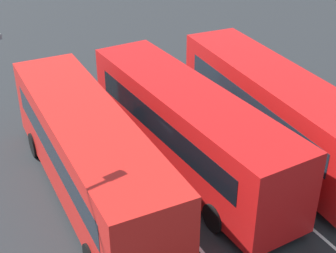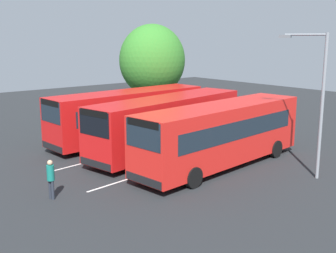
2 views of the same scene
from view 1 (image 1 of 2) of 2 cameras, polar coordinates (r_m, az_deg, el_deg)
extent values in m
plane|color=#232628|center=(19.51, 2.00, -4.58)|extent=(68.64, 68.64, 0.00)
cube|color=red|center=(20.27, 12.14, 2.13)|extent=(11.15, 3.08, 2.95)
cube|color=#19232D|center=(24.16, 4.87, 9.33)|extent=(0.24, 2.19, 1.24)
cube|color=#19232D|center=(19.48, 9.33, 2.40)|extent=(9.25, 0.58, 0.94)
cube|color=#19232D|center=(20.81, 14.97, 3.60)|extent=(9.25, 0.58, 0.94)
cube|color=black|center=(24.01, 4.90, 10.47)|extent=(0.21, 1.99, 0.32)
cube|color=black|center=(24.97, 4.64, 4.95)|extent=(0.22, 2.29, 0.36)
cylinder|color=black|center=(22.93, 4.36, 2.40)|extent=(1.00, 0.33, 0.99)
cylinder|color=black|center=(24.04, 9.35, 3.43)|extent=(1.00, 0.33, 0.99)
cylinder|color=black|center=(18.00, 15.01, -7.13)|extent=(1.00, 0.33, 0.99)
cube|color=red|center=(18.51, 2.24, 0.00)|extent=(11.29, 4.27, 2.95)
cube|color=black|center=(22.49, -5.29, 7.74)|extent=(0.48, 2.17, 1.24)
cube|color=black|center=(17.78, -1.03, 0.01)|extent=(9.15, 1.61, 0.94)
cube|color=black|center=(18.94, 5.35, 1.86)|extent=(9.15, 1.61, 0.94)
cube|color=black|center=(22.33, -5.38, 8.94)|extent=(0.43, 1.97, 0.32)
cube|color=black|center=(23.36, -5.10, 3.10)|extent=(0.48, 2.27, 0.36)
cylinder|color=black|center=(21.37, -5.60, 0.16)|extent=(1.02, 0.44, 0.99)
cylinder|color=black|center=(22.32, -0.13, 1.68)|extent=(1.02, 0.44, 0.99)
cylinder|color=black|center=(16.33, 5.35, -10.42)|extent=(1.02, 0.44, 0.99)
cylinder|color=black|center=(17.55, 11.72, -7.72)|extent=(1.02, 0.44, 0.99)
cube|color=red|center=(17.18, -9.17, -2.95)|extent=(11.22, 3.54, 2.95)
cube|color=#19232D|center=(21.55, -13.99, 5.94)|extent=(0.33, 2.19, 1.24)
cube|color=#19232D|center=(16.76, -13.18, -2.90)|extent=(9.23, 0.98, 0.94)
cube|color=#19232D|center=(17.32, -5.47, -1.02)|extent=(9.23, 0.98, 0.94)
cube|color=black|center=(21.38, -14.17, 7.19)|extent=(0.29, 1.99, 0.32)
cube|color=black|center=(22.45, -13.38, 1.19)|extent=(0.32, 2.28, 0.36)
cylinder|color=black|center=(20.60, -15.11, -2.04)|extent=(1.01, 0.37, 0.99)
cylinder|color=black|center=(21.05, -8.90, -0.57)|extent=(1.01, 0.37, 0.99)
cylinder|color=black|center=(15.67, -0.37, -12.30)|extent=(1.01, 0.37, 0.99)
cylinder|color=#232833|center=(25.86, -10.38, 5.09)|extent=(0.13, 0.13, 0.83)
cylinder|color=#232833|center=(25.81, -10.70, 5.00)|extent=(0.13, 0.13, 0.83)
cylinder|color=#146B60|center=(25.54, -10.69, 6.57)|extent=(0.39, 0.39, 0.66)
sphere|color=tan|center=(25.37, -10.79, 7.48)|extent=(0.23, 0.23, 0.23)
cube|color=silver|center=(20.21, 6.97, -3.45)|extent=(13.86, 1.82, 0.01)
cube|color=silver|center=(18.97, -3.31, -5.72)|extent=(13.86, 1.82, 0.01)
camera|label=2|loc=(33.08, -44.52, 14.31)|focal=45.69mm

